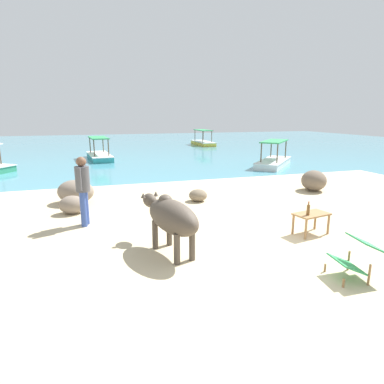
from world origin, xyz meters
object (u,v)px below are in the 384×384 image
at_px(deck_chair_near, 357,255).
at_px(boat_yellow, 203,142).
at_px(boat_white, 273,161).
at_px(low_bench_table, 311,217).
at_px(bottle, 308,210).
at_px(cow, 171,216).
at_px(boat_teal, 99,155).
at_px(person_standing, 83,186).

distance_m(deck_chair_near, boat_yellow, 23.87).
bearing_deg(boat_white, low_bench_table, 16.53).
distance_m(bottle, boat_yellow, 22.01).
relative_size(cow, low_bench_table, 2.36).
height_order(bottle, deck_chair_near, bottle).
distance_m(cow, low_bench_table, 3.15).
bearing_deg(deck_chair_near, low_bench_table, -97.94).
xyz_separation_m(low_bench_table, boat_teal, (-3.86, 14.36, -0.14)).
distance_m(deck_chair_near, boat_teal, 16.59).
relative_size(cow, boat_yellow, 0.53).
bearing_deg(bottle, boat_white, 62.99).
height_order(low_bench_table, bottle, bottle).
height_order(low_bench_table, boat_yellow, boat_yellow).
height_order(low_bench_table, boat_teal, boat_teal).
relative_size(bottle, boat_white, 0.09).
bearing_deg(cow, boat_white, -55.14).
distance_m(person_standing, boat_teal, 12.30).
height_order(boat_yellow, boat_teal, same).
bearing_deg(boat_white, boat_teal, -79.70).
bearing_deg(boat_yellow, boat_teal, -51.20).
bearing_deg(boat_teal, deck_chair_near, -173.37).
relative_size(low_bench_table, boat_white, 0.24).
xyz_separation_m(person_standing, boat_yellow, (9.67, 19.21, -0.70)).
xyz_separation_m(cow, boat_yellow, (8.13, 21.39, -0.47)).
bearing_deg(bottle, low_bench_table, 28.13).
height_order(person_standing, boat_teal, person_standing).
bearing_deg(person_standing, boat_white, -126.61).
relative_size(low_bench_table, bottle, 2.80).
height_order(boat_teal, boat_white, same).
xyz_separation_m(bottle, boat_white, (4.64, 9.10, -0.34)).
bearing_deg(deck_chair_near, boat_yellow, -94.72).
xyz_separation_m(low_bench_table, boat_white, (4.48, 9.02, -0.14)).
height_order(bottle, boat_yellow, boat_yellow).
distance_m(person_standing, boat_white, 11.49).
bearing_deg(boat_yellow, deck_chair_near, -12.85).
distance_m(low_bench_table, person_standing, 5.15).
relative_size(cow, deck_chair_near, 2.33).
relative_size(cow, boat_teal, 0.52).
xyz_separation_m(cow, bottle, (2.97, -0.01, -0.13)).
height_order(cow, bottle, cow).
bearing_deg(bottle, cow, 179.76).
height_order(deck_chair_near, person_standing, person_standing).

